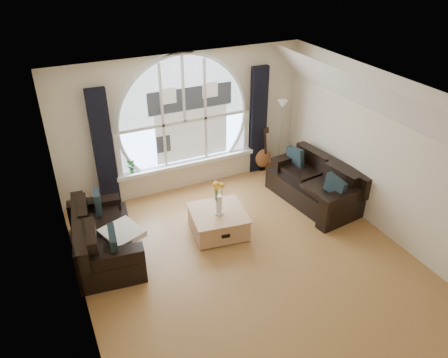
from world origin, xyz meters
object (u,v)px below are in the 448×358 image
Objects in this scene: floor_lamp at (280,136)px; sofa_left at (104,234)px; coffee_chest at (218,221)px; potted_plant at (131,166)px; vase_flowers at (219,194)px; sofa_right at (315,183)px; guitar at (264,148)px.

sofa_left is at bearing -162.35° from floor_lamp.
coffee_chest is 3.19× the size of potted_plant.
potted_plant is at bearing 120.13° from vase_flowers.
guitar reaches higher than sofa_right.
vase_flowers is 2.41× the size of potted_plant.
vase_flowers is 0.66× the size of guitar.
sofa_right is at bearing -71.94° from guitar.
coffee_chest is at bearing -59.18° from potted_plant.
sofa_right is 1.53m from guitar.
vase_flowers reaches higher than sofa_left.
guitar is at bearing -2.17° from potted_plant.
potted_plant reaches higher than sofa_right.
floor_lamp reaches higher than sofa_left.
sofa_right is 6.41× the size of potted_plant.
guitar is at bearing 49.95° from coffee_chest.
guitar reaches higher than sofa_left.
sofa_right is at bearing 5.74° from sofa_left.
sofa_left is 3.98m from guitar.
sofa_left is 6.05× the size of potted_plant.
guitar is (-0.32, 0.12, -0.27)m from floor_lamp.
guitar is 2.86m from potted_plant.
coffee_chest is 2.68m from floor_lamp.
sofa_left is 1.90× the size of coffee_chest.
vase_flowers is (-2.09, -0.17, 0.40)m from sofa_right.
floor_lamp reaches higher than vase_flowers.
guitar is at bearing 160.22° from floor_lamp.
guitar is (3.72, 1.40, 0.13)m from sofa_left.
vase_flowers is at bearing -129.88° from guitar.
potted_plant reaches higher than coffee_chest.
floor_lamp is 3.18m from potted_plant.
guitar is (-0.28, 1.50, 0.13)m from sofa_right.
floor_lamp is at bearing 24.74° from sofa_left.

